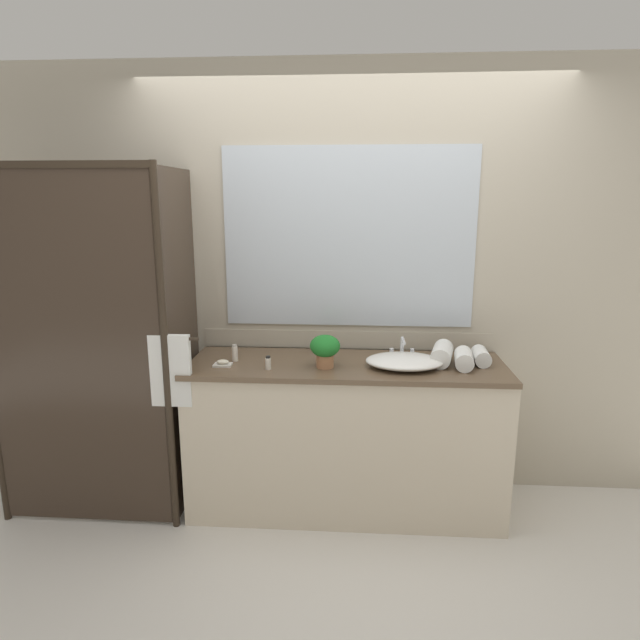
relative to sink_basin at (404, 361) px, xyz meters
The scene contains 14 objects.
ground_plane 0.99m from the sink_basin, behind, with size 8.00×8.00×0.00m, color silver.
wall_back_with_mirror 0.63m from the sink_basin, 129.37° to the left, with size 4.40×0.06×2.60m.
vanity_cabinet 0.58m from the sink_basin, 169.70° to the left, with size 1.80×0.58×0.90m.
shower_enclosure 1.60m from the sink_basin, behind, with size 1.20×0.59×2.00m.
sink_basin is the anchor object (origin of this frame).
faucet 0.16m from the sink_basin, 90.00° to the left, with size 0.17×0.14×0.13m.
potted_plant 0.45m from the sink_basin, behind, with size 0.17×0.17×0.18m.
soap_dish 1.01m from the sink_basin, behind, with size 0.10×0.07×0.04m.
amenity_bottle_lotion 0.97m from the sink_basin, behind, with size 0.03×0.03×0.10m.
amenity_bottle_body_wash 0.75m from the sink_basin, behind, with size 0.03×0.03×0.08m.
amenity_bottle_shampoo 0.55m from the sink_basin, 152.90° to the left, with size 0.03×0.03×0.10m.
rolled_towel_near_edge 0.45m from the sink_basin, 11.43° to the left, with size 0.09×0.09×0.18m, color white.
rolled_towel_middle 0.33m from the sink_basin, ahead, with size 0.10×0.10×0.20m, color white.
rolled_towel_far_edge 0.23m from the sink_basin, 20.73° to the left, with size 0.11×0.11×0.25m, color white.
Camera 1 is at (0.05, -2.94, 1.82)m, focal length 30.28 mm.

